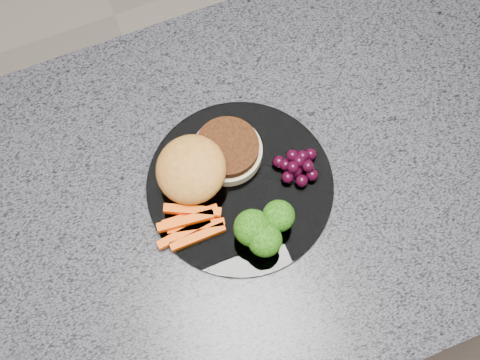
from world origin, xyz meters
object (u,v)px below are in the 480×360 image
island_cabinet (231,273)px  grape_bunch (298,165)px  plate (240,186)px  burger (204,164)px

island_cabinet → grape_bunch: bearing=-1.9°
plate → burger: (-0.04, 0.04, 0.03)m
grape_bunch → plate: bearing=175.1°
island_cabinet → plate: 0.47m
island_cabinet → plate: size_ratio=4.62×
island_cabinet → plate: (0.02, 0.00, 0.47)m
island_cabinet → grape_bunch: (0.11, -0.00, 0.49)m
plate → island_cabinet: bearing=-170.7°
burger → grape_bunch: 0.13m
burger → grape_bunch: size_ratio=2.86×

